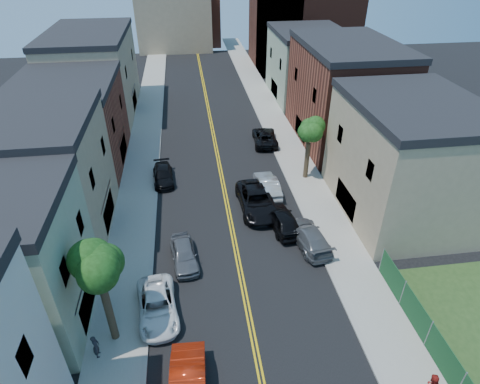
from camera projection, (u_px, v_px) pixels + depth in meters
name	position (u px, v px, depth m)	size (l,w,h in m)	color
sidewalk_left	(144.00, 142.00, 44.71)	(3.20, 100.00, 0.15)	gray
sidewalk_right	(282.00, 134.00, 46.53)	(3.20, 100.00, 0.15)	gray
curb_left	(160.00, 141.00, 44.91)	(0.30, 100.00, 0.15)	gray
curb_right	(267.00, 134.00, 46.33)	(0.30, 100.00, 0.15)	gray
bldg_left_tan_near	(38.00, 181.00, 29.14)	(9.00, 10.00, 9.00)	#998466
bldg_left_brick	(72.00, 127.00, 38.54)	(9.00, 12.00, 8.00)	brown
bldg_left_tan_far	(94.00, 76.00, 49.74)	(9.00, 16.00, 9.50)	#998466
bldg_right_tan	(406.00, 162.00, 31.55)	(9.00, 12.00, 9.00)	#998466
bldg_right_brick	(344.00, 96.00, 42.89)	(9.00, 14.00, 10.00)	brown
bldg_right_palegrn	(307.00, 67.00, 54.91)	(9.00, 12.00, 8.50)	gray
church	(297.00, 22.00, 66.04)	(16.20, 14.20, 22.60)	#4C2319
backdrop_left	(174.00, 17.00, 76.76)	(14.00, 8.00, 12.00)	#998466
backdrop_center	(194.00, 19.00, 81.09)	(10.00, 8.00, 10.00)	brown
fence_right	(443.00, 358.00, 20.86)	(0.04, 15.00, 1.90)	#143F1E
tree_left_mid	(94.00, 252.00, 19.59)	(5.20, 5.20, 9.29)	#332319
tree_right_far	(311.00, 122.00, 35.14)	(4.40, 4.40, 8.03)	#332319
white_pickup	(157.00, 306.00, 24.28)	(2.31, 5.02, 1.40)	white
grey_car_left	(184.00, 254.00, 28.14)	(1.72, 4.27, 1.45)	#55575C
black_car_left	(163.00, 175.00, 37.44)	(1.81, 4.45, 1.29)	black
grey_car_right	(309.00, 236.00, 29.75)	(2.09, 5.14, 1.49)	#53565B
black_car_right	(283.00, 219.00, 31.40)	(1.95, 4.84, 1.65)	black
silver_car_right	(267.00, 185.00, 35.73)	(1.65, 4.74, 1.56)	#B3B7BB
dark_car_right_far	(265.00, 137.00, 44.22)	(2.46, 5.34, 1.48)	black
black_suv_lane	(257.00, 201.00, 33.50)	(2.87, 6.22, 1.73)	black
pedestrian_left	(96.00, 346.00, 21.67)	(0.56, 0.37, 1.54)	#24242B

